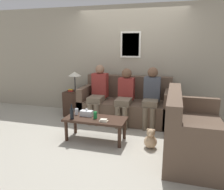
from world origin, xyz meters
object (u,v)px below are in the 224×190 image
at_px(wine_bottle, 72,113).
at_px(teddy_bear, 151,140).
at_px(drinking_glass, 77,112).
at_px(couch_main, 126,106).
at_px(couch_side, 191,134).
at_px(person_right, 151,94).
at_px(coffee_table, 95,121).
at_px(person_left, 98,91).
at_px(person_middle, 125,94).

bearing_deg(wine_bottle, teddy_bear, 4.38).
distance_m(wine_bottle, drinking_glass, 0.26).
bearing_deg(couch_main, couch_side, -44.04).
height_order(couch_main, wine_bottle, couch_main).
bearing_deg(person_right, teddy_bear, -83.53).
xyz_separation_m(coffee_table, wine_bottle, (-0.38, -0.16, 0.16)).
distance_m(couch_side, wine_bottle, 2.02).
distance_m(person_left, person_middle, 0.63).
xyz_separation_m(drinking_glass, person_middle, (0.73, 0.90, 0.19)).
bearing_deg(couch_main, teddy_bear, -60.65).
bearing_deg(person_middle, person_left, 176.27).
xyz_separation_m(couch_side, coffee_table, (-1.63, 0.08, 0.01)).
bearing_deg(couch_main, drinking_glass, -122.11).
xyz_separation_m(wine_bottle, person_left, (0.08, 1.19, 0.17)).
bearing_deg(wine_bottle, person_middle, 58.61).
distance_m(drinking_glass, person_left, 0.97).
distance_m(couch_side, drinking_glass, 2.05).
xyz_separation_m(wine_bottle, drinking_glass, (-0.03, 0.25, -0.05)).
bearing_deg(couch_side, wine_bottle, 92.02).
height_order(person_middle, teddy_bear, person_middle).
distance_m(couch_main, coffee_table, 1.25).
distance_m(person_left, teddy_bear, 1.78).
distance_m(coffee_table, wine_bottle, 0.45).
relative_size(couch_main, person_right, 1.61).
distance_m(couch_side, person_middle, 1.73).
xyz_separation_m(drinking_glass, person_right, (1.29, 0.93, 0.22)).
bearing_deg(couch_side, person_right, 34.22).
xyz_separation_m(coffee_table, person_middle, (0.32, 1.00, 0.31)).
distance_m(person_left, person_right, 1.19).
height_order(person_right, teddy_bear, person_right).
bearing_deg(person_left, person_middle, -3.73).
height_order(coffee_table, person_right, person_right).
bearing_deg(person_left, person_right, -0.73).
height_order(couch_main, person_right, person_right).
height_order(person_middle, person_right, person_right).
relative_size(person_left, person_middle, 1.05).
bearing_deg(teddy_bear, person_middle, 123.03).
bearing_deg(person_right, couch_main, 162.11).
bearing_deg(person_middle, drinking_glass, -129.01).
bearing_deg(drinking_glass, couch_main, 57.89).
distance_m(drinking_glass, person_right, 1.60).
xyz_separation_m(person_right, teddy_bear, (0.12, -1.07, -0.54)).
height_order(couch_main, person_left, person_left).
bearing_deg(coffee_table, teddy_bear, -2.86).
bearing_deg(couch_side, drinking_glass, 84.97).
bearing_deg(drinking_glass, teddy_bear, -5.86).
relative_size(person_middle, teddy_bear, 3.52).
height_order(coffee_table, person_middle, person_middle).
bearing_deg(teddy_bear, couch_side, -3.15).
height_order(drinking_glass, person_right, person_right).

